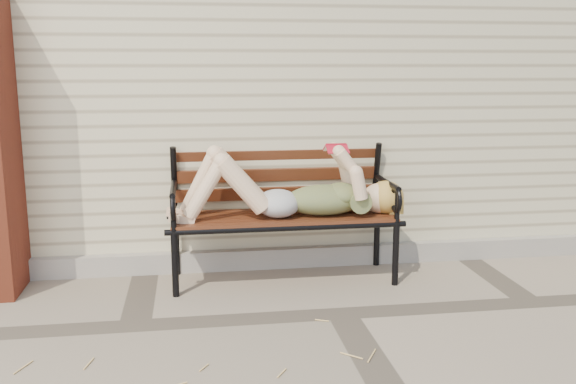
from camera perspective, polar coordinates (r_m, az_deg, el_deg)
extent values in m
plane|color=gray|center=(4.04, 4.81, -10.71)|extent=(80.00, 80.00, 0.00)
cube|color=beige|center=(6.70, -1.02, 11.22)|extent=(8.00, 4.00, 3.00)
cube|color=gray|center=(4.91, 2.20, -5.71)|extent=(8.00, 0.10, 0.15)
cylinder|color=black|center=(4.30, -10.02, -6.25)|extent=(0.04, 0.04, 0.46)
cylinder|color=black|center=(4.73, -9.91, -4.59)|extent=(0.04, 0.04, 0.46)
cylinder|color=black|center=(4.51, 9.55, -5.39)|extent=(0.04, 0.04, 0.46)
cylinder|color=black|center=(4.93, 7.90, -3.89)|extent=(0.04, 0.04, 0.46)
cube|color=#522A15|center=(4.50, -0.43, -2.25)|extent=(1.55, 0.50, 0.03)
cylinder|color=black|center=(4.28, 0.01, -3.23)|extent=(1.63, 0.04, 0.04)
cylinder|color=black|center=(4.72, -0.82, -1.85)|extent=(1.63, 0.04, 0.04)
torus|color=black|center=(4.74, -1.03, 4.69)|extent=(0.28, 0.04, 0.28)
ellipsoid|color=#0A344A|center=(4.49, 3.23, -0.70)|extent=(0.55, 0.32, 0.21)
ellipsoid|color=#0A344A|center=(4.51, 4.75, -0.20)|extent=(0.26, 0.31, 0.16)
ellipsoid|color=#AFAFB4|center=(4.44, -0.89, -1.02)|extent=(0.31, 0.35, 0.19)
sphere|color=beige|center=(4.58, 8.08, -0.54)|extent=(0.22, 0.22, 0.22)
ellipsoid|color=tan|center=(4.60, 8.69, -0.45)|extent=(0.25, 0.26, 0.23)
cube|color=#A91327|center=(4.44, 4.31, 4.22)|extent=(0.14, 0.02, 0.02)
cube|color=white|center=(4.40, 4.43, 3.79)|extent=(0.14, 0.09, 0.05)
cube|color=white|center=(4.49, 4.18, 3.94)|extent=(0.14, 0.09, 0.05)
cube|color=#A91327|center=(4.40, 4.44, 3.84)|extent=(0.15, 0.10, 0.05)
cube|color=#A91327|center=(4.49, 4.18, 3.99)|extent=(0.15, 0.10, 0.05)
cylinder|color=#DEB66C|center=(3.30, 12.87, -16.14)|extent=(0.08, 0.07, 0.01)
cylinder|color=#DEB66C|center=(3.75, -7.92, -12.46)|extent=(0.17, 0.03, 0.01)
cylinder|color=#DEB66C|center=(3.34, 7.71, -15.61)|extent=(0.04, 0.09, 0.01)
cylinder|color=#DEB66C|center=(3.68, 12.03, -13.11)|extent=(0.11, 0.05, 0.01)
cylinder|color=#DEB66C|center=(3.55, -6.53, -13.91)|extent=(0.12, 0.05, 0.01)
cylinder|color=#DEB66C|center=(3.83, 0.71, -11.83)|extent=(0.15, 0.07, 0.01)
cylinder|color=#DEB66C|center=(3.64, -1.12, -13.17)|extent=(0.09, 0.06, 0.01)
cylinder|color=#DEB66C|center=(3.63, 2.57, -13.24)|extent=(0.06, 0.15, 0.01)
cylinder|color=#DEB66C|center=(3.35, 9.84, -15.64)|extent=(0.16, 0.07, 0.01)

